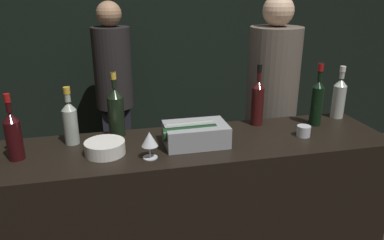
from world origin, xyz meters
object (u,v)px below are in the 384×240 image
candle_votive (304,131)px  person_blond_tee (271,104)px  white_wine_bottle (339,96)px  red_wine_bottle_tall (13,134)px  ice_bin_with_bottles (194,133)px  person_in_hoodie (114,87)px  rose_wine_bottle (70,121)px  red_wine_bottle_black_foil (258,101)px  bowl_white (105,147)px  wine_glass (150,140)px  champagne_bottle (116,111)px  red_wine_bottle_burgundy (317,101)px

candle_votive → person_blond_tee: 0.64m
white_wine_bottle → red_wine_bottle_tall: size_ratio=1.00×
white_wine_bottle → person_blond_tee: size_ratio=0.19×
ice_bin_with_bottles → person_in_hoodie: 1.53m
rose_wine_bottle → red_wine_bottle_tall: bearing=-151.0°
red_wine_bottle_tall → person_in_hoodie: 1.56m
rose_wine_bottle → red_wine_bottle_black_foil: red_wine_bottle_black_foil is taller
bowl_white → person_in_hoodie: (0.09, 1.50, -0.08)m
rose_wine_bottle → red_wine_bottle_tall: (-0.25, -0.14, 0.00)m
ice_bin_with_bottles → rose_wine_bottle: 0.66m
ice_bin_with_bottles → rose_wine_bottle: bearing=165.7°
white_wine_bottle → person_in_hoodie: person_in_hoodie is taller
wine_glass → red_wine_bottle_tall: size_ratio=0.41×
wine_glass → person_in_hoodie: size_ratio=0.08×
wine_glass → rose_wine_bottle: 0.47m
candle_votive → person_blond_tee: size_ratio=0.04×
red_wine_bottle_tall → red_wine_bottle_black_foil: bearing=8.1°
champagne_bottle → person_in_hoodie: 1.28m
red_wine_bottle_burgundy → rose_wine_bottle: bearing=178.6°
rose_wine_bottle → white_wine_bottle: size_ratio=0.94×
candle_votive → person_blond_tee: bearing=81.3°
red_wine_bottle_black_foil → person_in_hoodie: (-0.81, 1.28, -0.19)m
person_in_hoodie → red_wine_bottle_tall: bearing=-163.2°
person_in_hoodie → person_blond_tee: 1.40m
champagne_bottle → red_wine_bottle_tall: champagne_bottle is taller
bowl_white → red_wine_bottle_tall: (-0.42, 0.04, 0.09)m
candle_votive → white_wine_bottle: (0.37, 0.24, 0.11)m
red_wine_bottle_tall → red_wine_bottle_burgundy: (1.66, 0.10, 0.02)m
bowl_white → wine_glass: (0.21, -0.10, 0.06)m
bowl_white → red_wine_bottle_tall: bearing=174.8°
white_wine_bottle → candle_votive: bearing=-146.4°
red_wine_bottle_tall → person_in_hoodie: bearing=70.8°
rose_wine_bottle → red_wine_bottle_tall: red_wine_bottle_tall is taller
wine_glass → candle_votive: size_ratio=1.79×
white_wine_bottle → person_blond_tee: 0.50m
red_wine_bottle_tall → red_wine_bottle_burgundy: bearing=3.6°
red_wine_bottle_burgundy → person_blond_tee: (-0.06, 0.48, -0.17)m
candle_votive → bowl_white: bearing=179.4°
candle_votive → wine_glass: bearing=-174.3°
person_blond_tee → bowl_white: bearing=72.2°
ice_bin_with_bottles → red_wine_bottle_black_foil: 0.49m
champagne_bottle → ice_bin_with_bottles: bearing=-29.2°
person_in_hoodie → person_blond_tee: bearing=-92.8°
champagne_bottle → red_wine_bottle_burgundy: size_ratio=0.97×
bowl_white → red_wine_bottle_black_foil: size_ratio=0.54×
bowl_white → candle_votive: bearing=-0.6°
white_wine_bottle → ice_bin_with_bottles: bearing=-167.6°
candle_votive → red_wine_bottle_burgundy: (0.16, 0.15, 0.12)m
rose_wine_bottle → white_wine_bottle: white_wine_bottle is taller
ice_bin_with_bottles → wine_glass: bearing=-155.5°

